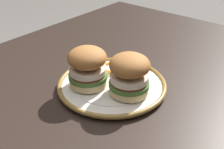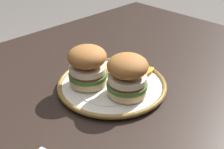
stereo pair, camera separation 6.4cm
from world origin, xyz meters
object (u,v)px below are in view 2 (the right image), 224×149
Objects in this scene: dining_table at (100,109)px; sandwich_half_left at (127,75)px; dinner_plate at (112,85)px; sandwich_half_right at (88,65)px.

dining_table is 10.32× the size of sandwich_half_left.
sandwich_half_right reaches higher than dinner_plate.
dinner_plate reaches higher than dining_table.
sandwich_half_left reaches higher than dinner_plate.
dining_table is 4.49× the size of dinner_plate.
dinner_plate is at bearing 81.48° from sandwich_half_left.
sandwich_half_left is (-0.02, -0.12, 0.17)m from dining_table.
dinner_plate is at bearing -42.63° from sandwich_half_right.
dining_table is 10.75× the size of sandwich_half_right.
sandwich_half_right is (-0.04, 0.10, 0.00)m from sandwich_half_left.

